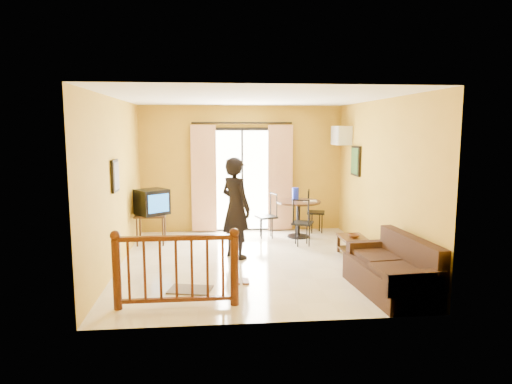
{
  "coord_description": "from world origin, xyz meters",
  "views": [
    {
      "loc": [
        -0.68,
        -7.64,
        2.31
      ],
      "look_at": [
        0.09,
        0.2,
        1.2
      ],
      "focal_mm": 32.0,
      "sensor_mm": 36.0,
      "label": 1
    }
  ],
  "objects": [
    {
      "name": "picture_left",
      "position": [
        -2.22,
        -0.2,
        1.55
      ],
      "size": [
        0.05,
        0.42,
        0.52
      ],
      "color": "black",
      "rests_on": "room_shell"
    },
    {
      "name": "doormat",
      "position": [
        -1.01,
        -1.3,
        0.01
      ],
      "size": [
        0.67,
        0.52,
        0.02
      ],
      "primitive_type": "cube",
      "rotation": [
        0.0,
        0.0,
        -0.23
      ],
      "color": "#5E544B",
      "rests_on": "ground"
    },
    {
      "name": "dining_table",
      "position": [
        1.14,
        1.73,
        0.62
      ],
      "size": [
        0.94,
        0.94,
        0.78
      ],
      "color": "black",
      "rests_on": "ground"
    },
    {
      "name": "standing_person",
      "position": [
        -0.26,
        0.33,
        0.9
      ],
      "size": [
        0.75,
        0.78,
        1.8
      ],
      "primitive_type": "imported",
      "rotation": [
        0.0,
        0.0,
        2.26
      ],
      "color": "black",
      "rests_on": "ground"
    },
    {
      "name": "coffee_table",
      "position": [
        1.85,
        0.13,
        0.24
      ],
      "size": [
        0.45,
        0.8,
        0.36
      ],
      "color": "black",
      "rests_on": "ground"
    },
    {
      "name": "television",
      "position": [
        -1.87,
        1.46,
        0.85
      ],
      "size": [
        0.75,
        0.74,
        0.5
      ],
      "rotation": [
        0.0,
        0.0,
        0.65
      ],
      "color": "black",
      "rests_on": "tv_table"
    },
    {
      "name": "sofa",
      "position": [
        1.85,
        -1.67,
        0.3
      ],
      "size": [
        0.92,
        1.76,
        0.81
      ],
      "rotation": [
        0.0,
        0.0,
        0.09
      ],
      "color": "#321D13",
      "rests_on": "ground"
    },
    {
      "name": "water_jug",
      "position": [
        1.09,
        1.83,
        0.92
      ],
      "size": [
        0.14,
        0.14,
        0.27
      ],
      "primitive_type": "cylinder",
      "color": "#1628D5",
      "rests_on": "dining_table"
    },
    {
      "name": "stair_balustrade",
      "position": [
        -1.15,
        -1.9,
        0.56
      ],
      "size": [
        1.63,
        0.13,
        1.04
      ],
      "color": "#471E0F",
      "rests_on": "ground"
    },
    {
      "name": "botanical_print",
      "position": [
        2.22,
        1.3,
        1.65
      ],
      "size": [
        0.05,
        0.5,
        0.6
      ],
      "color": "black",
      "rests_on": "room_shell"
    },
    {
      "name": "ground",
      "position": [
        0.0,
        0.0,
        0.0
      ],
      "size": [
        5.0,
        5.0,
        0.0
      ],
      "primitive_type": "plane",
      "color": "beige",
      "rests_on": "ground"
    },
    {
      "name": "dining_chairs",
      "position": [
        1.06,
        1.64,
        0.0
      ],
      "size": [
        1.65,
        1.6,
        0.95
      ],
      "color": "black",
      "rests_on": "ground"
    },
    {
      "name": "sandals",
      "position": [
        -0.26,
        -1.03,
        0.01
      ],
      "size": [
        0.24,
        0.25,
        0.03
      ],
      "color": "brown",
      "rests_on": "ground"
    },
    {
      "name": "tv_table",
      "position": [
        -1.9,
        1.46,
        0.52
      ],
      "size": [
        0.6,
        0.5,
        0.6
      ],
      "color": "black",
      "rests_on": "ground"
    },
    {
      "name": "balcony_door",
      "position": [
        0.0,
        2.43,
        1.19
      ],
      "size": [
        2.25,
        0.14,
        2.46
      ],
      "color": "black",
      "rests_on": "ground"
    },
    {
      "name": "room_shell",
      "position": [
        0.0,
        0.0,
        1.7
      ],
      "size": [
        5.0,
        5.0,
        5.0
      ],
      "color": "white",
      "rests_on": "ground"
    },
    {
      "name": "air_conditioner",
      "position": [
        2.09,
        1.95,
        2.15
      ],
      "size": [
        0.31,
        0.6,
        0.4
      ],
      "color": "silver",
      "rests_on": "room_shell"
    },
    {
      "name": "serving_tray",
      "position": [
        1.36,
        1.63,
        0.79
      ],
      "size": [
        0.29,
        0.2,
        0.02
      ],
      "primitive_type": "cube",
      "rotation": [
        0.0,
        0.0,
        -0.08
      ],
      "color": "beige",
      "rests_on": "dining_table"
    },
    {
      "name": "bowl",
      "position": [
        1.85,
        0.13,
        0.39
      ],
      "size": [
        0.25,
        0.25,
        0.07
      ],
      "primitive_type": "imported",
      "rotation": [
        0.0,
        0.0,
        0.23
      ],
      "color": "brown",
      "rests_on": "coffee_table"
    }
  ]
}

